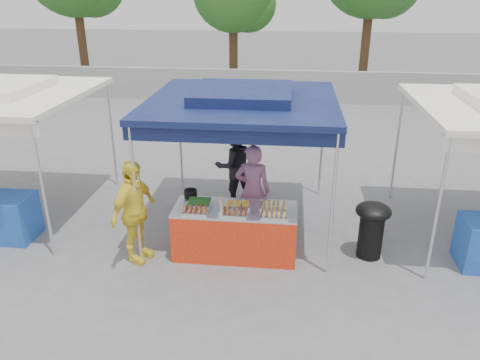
# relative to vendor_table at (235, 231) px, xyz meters

# --- Properties ---
(ground_plane) EXTENTS (80.00, 80.00, 0.00)m
(ground_plane) POSITION_rel_vendor_table_xyz_m (0.00, 0.10, -0.43)
(ground_plane) COLOR slate
(back_wall) EXTENTS (40.00, 0.25, 1.20)m
(back_wall) POSITION_rel_vendor_table_xyz_m (0.00, 11.10, 0.17)
(back_wall) COLOR gray
(back_wall) RESTS_ON ground_plane
(main_canopy) EXTENTS (3.20, 3.20, 2.57)m
(main_canopy) POSITION_rel_vendor_table_xyz_m (0.00, 1.07, 1.94)
(main_canopy) COLOR silver
(main_canopy) RESTS_ON ground_plane
(vendor_table) EXTENTS (2.00, 0.80, 0.85)m
(vendor_table) POSITION_rel_vendor_table_xyz_m (0.00, 0.00, 0.00)
(vendor_table) COLOR red
(vendor_table) RESTS_ON ground_plane
(food_tray_fl) EXTENTS (0.42, 0.30, 0.07)m
(food_tray_fl) POSITION_rel_vendor_table_xyz_m (-0.61, -0.24, 0.46)
(food_tray_fl) COLOR white
(food_tray_fl) RESTS_ON vendor_table
(food_tray_fm) EXTENTS (0.42, 0.30, 0.07)m
(food_tray_fm) POSITION_rel_vendor_table_xyz_m (0.00, -0.24, 0.46)
(food_tray_fm) COLOR white
(food_tray_fm) RESTS_ON vendor_table
(food_tray_fr) EXTENTS (0.42, 0.30, 0.07)m
(food_tray_fr) POSITION_rel_vendor_table_xyz_m (0.64, -0.24, 0.46)
(food_tray_fr) COLOR white
(food_tray_fr) RESTS_ON vendor_table
(food_tray_bl) EXTENTS (0.42, 0.30, 0.07)m
(food_tray_bl) POSITION_rel_vendor_table_xyz_m (-0.60, 0.08, 0.46)
(food_tray_bl) COLOR white
(food_tray_bl) RESTS_ON vendor_table
(food_tray_bm) EXTENTS (0.42, 0.30, 0.07)m
(food_tray_bm) POSITION_rel_vendor_table_xyz_m (0.03, 0.08, 0.46)
(food_tray_bm) COLOR white
(food_tray_bm) RESTS_ON vendor_table
(food_tray_br) EXTENTS (0.42, 0.30, 0.07)m
(food_tray_br) POSITION_rel_vendor_table_xyz_m (0.61, 0.06, 0.46)
(food_tray_br) COLOR white
(food_tray_br) RESTS_ON vendor_table
(cooking_pot) EXTENTS (0.22, 0.22, 0.13)m
(cooking_pot) POSITION_rel_vendor_table_xyz_m (-0.80, 0.34, 0.49)
(cooking_pot) COLOR black
(cooking_pot) RESTS_ON vendor_table
(skewer_cup) EXTENTS (0.09, 0.09, 0.11)m
(skewer_cup) POSITION_rel_vendor_table_xyz_m (-0.18, -0.32, 0.48)
(skewer_cup) COLOR silver
(skewer_cup) RESTS_ON vendor_table
(wok_burner) EXTENTS (0.58, 0.58, 0.97)m
(wok_burner) POSITION_rel_vendor_table_xyz_m (2.22, 0.18, 0.15)
(wok_burner) COLOR black
(wok_burner) RESTS_ON ground_plane
(crate_left) EXTENTS (0.51, 0.36, 0.31)m
(crate_left) POSITION_rel_vendor_table_xyz_m (-0.52, 0.78, -0.27)
(crate_left) COLOR #1638B7
(crate_left) RESTS_ON ground_plane
(crate_right) EXTENTS (0.49, 0.34, 0.29)m
(crate_right) POSITION_rel_vendor_table_xyz_m (0.35, 0.52, -0.28)
(crate_right) COLOR #1638B7
(crate_right) RESTS_ON ground_plane
(crate_stacked) EXTENTS (0.47, 0.33, 0.28)m
(crate_stacked) POSITION_rel_vendor_table_xyz_m (0.35, 0.52, 0.01)
(crate_stacked) COLOR #1638B7
(crate_stacked) RESTS_ON crate_right
(vendor_woman) EXTENTS (0.63, 0.43, 1.70)m
(vendor_woman) POSITION_rel_vendor_table_xyz_m (0.22, 0.71, 0.43)
(vendor_woman) COLOR #9A628C
(vendor_woman) RESTS_ON ground_plane
(helper_man) EXTENTS (0.98, 0.90, 1.63)m
(helper_man) POSITION_rel_vendor_table_xyz_m (-0.26, 1.98, 0.39)
(helper_man) COLOR black
(helper_man) RESTS_ON ground_plane
(customer_person) EXTENTS (0.74, 1.09, 1.72)m
(customer_person) POSITION_rel_vendor_table_xyz_m (-1.58, -0.34, 0.44)
(customer_person) COLOR yellow
(customer_person) RESTS_ON ground_plane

